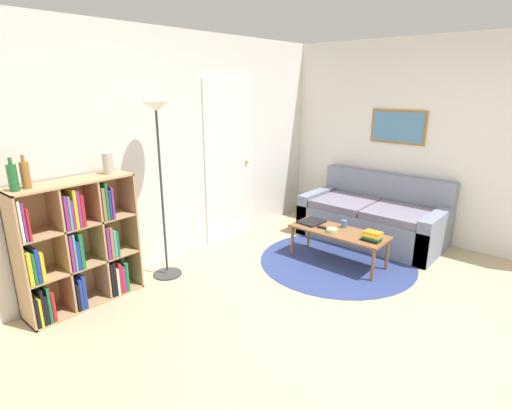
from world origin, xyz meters
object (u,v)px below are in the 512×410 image
object	(u,v)px
couch	(374,218)
vase_on_shelf	(108,163)
cup	(344,224)
laptop	(311,222)
bowl	(332,230)
bookshelf	(76,248)
bottle_left	(13,177)
bottle_middle	(25,175)
floor_lamp	(158,139)
coffee_table	(339,234)

from	to	relation	value
couch	vase_on_shelf	xyz separation A→B (m)	(-3.01, 1.35, 1.02)
cup	vase_on_shelf	bearing A→B (deg)	147.79
laptop	bowl	distance (m)	0.39
bookshelf	bottle_left	bearing A→B (deg)	-176.32
bottle_middle	vase_on_shelf	world-z (taller)	bottle_middle
floor_lamp	cup	distance (m)	2.33
bookshelf	laptop	world-z (taller)	bookshelf
laptop	bowl	xyz separation A→B (m)	(-0.13, -0.37, 0.01)
cup	floor_lamp	bearing A→B (deg)	143.37
laptop	bottle_middle	distance (m)	3.08
vase_on_shelf	floor_lamp	bearing A→B (deg)	-13.93
coffee_table	laptop	bearing A→B (deg)	85.54
laptop	cup	xyz separation A→B (m)	(0.11, -0.39, 0.03)
coffee_table	bottle_left	distance (m)	3.29
vase_on_shelf	bowl	bearing A→B (deg)	-34.82
floor_lamp	laptop	distance (m)	2.08
floor_lamp	coffee_table	size ratio (longest dim) A/B	1.65
couch	bottle_left	world-z (taller)	bottle_left
bowl	bottle_middle	world-z (taller)	bottle_middle
bottle_middle	bottle_left	bearing A→B (deg)	-168.79
laptop	vase_on_shelf	xyz separation A→B (m)	(-2.05, 0.97, 0.90)
bookshelf	laptop	distance (m)	2.65
coffee_table	couch	bearing A→B (deg)	1.26
bookshelf	bottle_middle	world-z (taller)	bottle_middle
floor_lamp	couch	size ratio (longest dim) A/B	1.03
cup	bowl	bearing A→B (deg)	174.45
laptop	vase_on_shelf	bearing A→B (deg)	154.68
coffee_table	laptop	distance (m)	0.40
vase_on_shelf	coffee_table	bearing A→B (deg)	-34.12
bookshelf	cup	bearing A→B (deg)	-27.98
bottle_left	vase_on_shelf	bearing A→B (deg)	1.67
coffee_table	cup	size ratio (longest dim) A/B	12.98
couch	vase_on_shelf	bearing A→B (deg)	155.92
couch	vase_on_shelf	world-z (taller)	vase_on_shelf
cup	bottle_middle	bearing A→B (deg)	154.84
bookshelf	cup	world-z (taller)	bookshelf
bottle_left	bottle_middle	xyz separation A→B (m)	(0.10, 0.02, 0.00)
laptop	cup	distance (m)	0.40
laptop	bookshelf	bearing A→B (deg)	158.39
laptop	bottle_left	distance (m)	3.16
laptop	vase_on_shelf	size ratio (longest dim) A/B	1.60
bottle_left	bottle_middle	bearing A→B (deg)	11.21
bottle_middle	bookshelf	bearing A→B (deg)	1.29
couch	coffee_table	bearing A→B (deg)	-178.74
floor_lamp	coffee_table	xyz separation A→B (m)	(1.52, -1.24, -1.15)
cup	vase_on_shelf	distance (m)	2.69
cup	bottle_middle	world-z (taller)	bottle_middle
couch	laptop	world-z (taller)	couch
laptop	floor_lamp	bearing A→B (deg)	151.43
floor_lamp	bottle_left	bearing A→B (deg)	175.73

